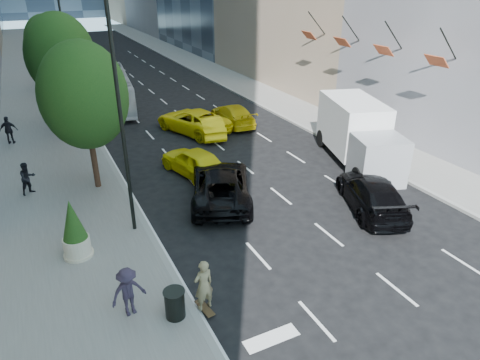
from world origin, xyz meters
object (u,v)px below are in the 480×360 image
city_bus (113,89)px  box_truck (358,133)px  skateboarder (204,288)px  black_sedan_mercedes (372,193)px  planter_shrub (74,230)px  black_sedan_lincoln (221,185)px  trash_can (175,304)px

city_bus → box_truck: size_ratio=1.38×
skateboarder → black_sedan_mercedes: skateboarder is taller
city_bus → planter_shrub: city_bus is taller
black_sedan_lincoln → trash_can: size_ratio=6.22×
trash_can → planter_shrub: bearing=115.8°
skateboarder → black_sedan_lincoln: size_ratio=0.31×
skateboarder → box_truck: box_truck is taller
black_sedan_lincoln → box_truck: bearing=-152.3°
black_sedan_lincoln → city_bus: city_bus is taller
black_sedan_mercedes → trash_can: black_sedan_mercedes is taller
skateboarder → black_sedan_lincoln: 7.87m
box_truck → trash_can: box_truck is taller
black_sedan_lincoln → box_truck: box_truck is taller
black_sedan_lincoln → planter_shrub: (-7.08, -2.00, 0.49)m
black_sedan_mercedes → city_bus: (-7.40, 23.23, 0.70)m
black_sedan_mercedes → planter_shrub: size_ratio=2.24×
skateboarder → planter_shrub: bearing=-64.2°
box_truck → city_bus: bearing=137.4°
trash_can → planter_shrub: (-2.37, 4.90, 0.69)m
black_sedan_lincoln → city_bus: (-1.31, 19.23, 0.67)m
city_bus → box_truck: (10.50, -18.43, 0.30)m
trash_can → city_bus: bearing=82.6°
skateboarder → trash_can: (-1.00, 0.03, -0.31)m
box_truck → planter_shrub: size_ratio=3.18×
black_sedan_mercedes → black_sedan_lincoln: bearing=-10.9°
box_truck → trash_can: (-13.90, -7.71, -1.17)m
city_bus → planter_shrub: size_ratio=4.37×
trash_can → planter_shrub: 5.49m
black_sedan_lincoln → black_sedan_mercedes: (6.09, -4.00, -0.04)m
black_sedan_lincoln → black_sedan_mercedes: size_ratio=1.09×
skateboarder → black_sedan_mercedes: bearing=-171.8°
city_bus → black_sedan_mercedes: bearing=-65.1°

